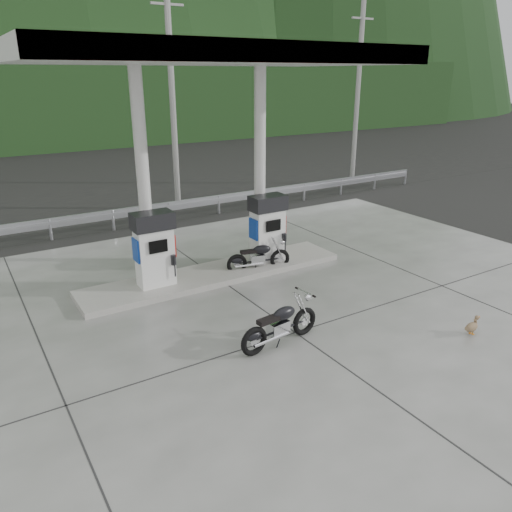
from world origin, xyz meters
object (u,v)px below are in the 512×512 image
motorcycle_left (280,325)px  gas_pump_left (154,249)px  gas_pump_right (268,228)px  motorcycle_right (259,257)px  duck (472,327)px

motorcycle_left → gas_pump_left: bearing=99.8°
gas_pump_left → gas_pump_right: (3.20, 0.00, 0.00)m
motorcycle_left → motorcycle_right: motorcycle_left is taller
motorcycle_right → duck: size_ratio=3.75×
motorcycle_left → duck: (3.49, -1.73, -0.26)m
motorcycle_left → motorcycle_right: 3.84m
gas_pump_right → duck: size_ratio=4.12×
motorcycle_left → gas_pump_right: bearing=53.8°
motorcycle_right → duck: motorcycle_right is taller
motorcycle_left → duck: 3.90m
gas_pump_left → motorcycle_right: size_ratio=1.10×
gas_pump_left → motorcycle_left: size_ratio=1.03×
gas_pump_left → gas_pump_right: 3.20m
gas_pump_right → duck: (1.37, -5.43, -0.89)m
gas_pump_right → motorcycle_right: gas_pump_right is taller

